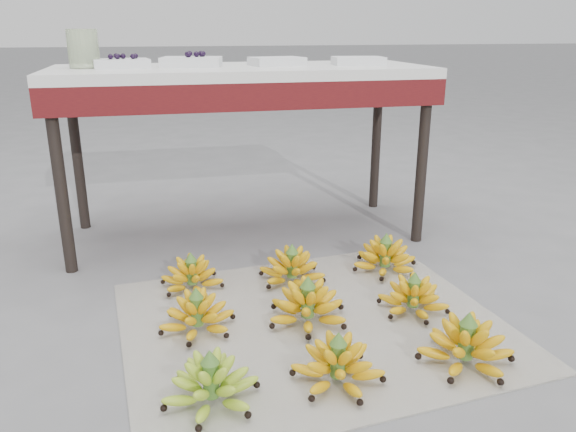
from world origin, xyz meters
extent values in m
plane|color=#606062|center=(0.00, 0.00, 0.00)|extent=(60.00, 60.00, 0.00)
cube|color=white|center=(0.06, 0.02, 0.00)|extent=(1.35, 1.17, 0.01)
ellipsoid|color=#88BF2A|center=(-0.32, -0.33, 0.04)|extent=(0.26, 0.26, 0.08)
ellipsoid|color=#88BF2A|center=(-0.32, -0.33, 0.08)|extent=(0.18, 0.18, 0.06)
ellipsoid|color=#88BF2A|center=(-0.32, -0.33, 0.11)|extent=(0.12, 0.12, 0.05)
cylinder|color=#447027|center=(-0.32, -0.33, 0.08)|extent=(0.04, 0.04, 0.11)
cone|color=#447027|center=(-0.32, -0.33, 0.15)|extent=(0.05, 0.05, 0.04)
ellipsoid|color=#E3A504|center=(0.04, -0.32, 0.04)|extent=(0.31, 0.31, 0.08)
ellipsoid|color=#E3A504|center=(0.04, -0.32, 0.08)|extent=(0.22, 0.22, 0.06)
ellipsoid|color=#E3A504|center=(0.04, -0.32, 0.11)|extent=(0.14, 0.14, 0.05)
cylinder|color=#447027|center=(0.04, -0.32, 0.08)|extent=(0.04, 0.04, 0.11)
cone|color=#447027|center=(0.04, -0.32, 0.15)|extent=(0.05, 0.05, 0.04)
ellipsoid|color=#E3A504|center=(0.44, -0.32, 0.05)|extent=(0.36, 0.36, 0.08)
ellipsoid|color=#E3A504|center=(0.44, -0.32, 0.08)|extent=(0.25, 0.25, 0.06)
ellipsoid|color=#E3A504|center=(0.44, -0.32, 0.12)|extent=(0.17, 0.17, 0.05)
cylinder|color=#447027|center=(0.44, -0.32, 0.08)|extent=(0.05, 0.05, 0.11)
cone|color=#447027|center=(0.44, -0.32, 0.16)|extent=(0.05, 0.05, 0.04)
ellipsoid|color=#E3A504|center=(-0.32, 0.06, 0.04)|extent=(0.27, 0.27, 0.07)
ellipsoid|color=#E3A504|center=(-0.32, 0.06, 0.08)|extent=(0.19, 0.19, 0.06)
ellipsoid|color=#E3A504|center=(-0.32, 0.06, 0.11)|extent=(0.13, 0.13, 0.05)
cylinder|color=#447027|center=(-0.32, 0.06, 0.08)|extent=(0.04, 0.04, 0.10)
cone|color=#447027|center=(-0.32, 0.06, 0.14)|extent=(0.05, 0.05, 0.04)
ellipsoid|color=#E3A504|center=(0.05, 0.03, 0.05)|extent=(0.32, 0.32, 0.08)
ellipsoid|color=#E3A504|center=(0.05, 0.03, 0.08)|extent=(0.22, 0.22, 0.06)
ellipsoid|color=#E3A504|center=(0.05, 0.03, 0.12)|extent=(0.15, 0.15, 0.05)
cylinder|color=#447027|center=(0.05, 0.03, 0.08)|extent=(0.05, 0.05, 0.11)
cone|color=#447027|center=(0.05, 0.03, 0.16)|extent=(0.05, 0.05, 0.04)
ellipsoid|color=#E3A504|center=(0.43, 0.02, 0.04)|extent=(0.27, 0.27, 0.07)
ellipsoid|color=#E3A504|center=(0.43, 0.02, 0.07)|extent=(0.19, 0.19, 0.05)
ellipsoid|color=#E3A504|center=(0.43, 0.02, 0.10)|extent=(0.12, 0.12, 0.05)
cylinder|color=#447027|center=(0.43, 0.02, 0.07)|extent=(0.04, 0.04, 0.10)
cone|color=#447027|center=(0.43, 0.02, 0.14)|extent=(0.05, 0.05, 0.04)
ellipsoid|color=#E3A504|center=(-0.32, 0.39, 0.04)|extent=(0.29, 0.29, 0.07)
ellipsoid|color=#E3A504|center=(-0.32, 0.39, 0.07)|extent=(0.21, 0.21, 0.05)
ellipsoid|color=#E3A504|center=(-0.32, 0.39, 0.10)|extent=(0.13, 0.13, 0.04)
cylinder|color=#447027|center=(-0.32, 0.39, 0.07)|extent=(0.04, 0.04, 0.10)
cone|color=#447027|center=(-0.32, 0.39, 0.14)|extent=(0.05, 0.05, 0.04)
ellipsoid|color=#E3A504|center=(0.07, 0.36, 0.04)|extent=(0.30, 0.30, 0.08)
ellipsoid|color=#E3A504|center=(0.07, 0.36, 0.08)|extent=(0.21, 0.21, 0.06)
ellipsoid|color=#E3A504|center=(0.07, 0.36, 0.11)|extent=(0.14, 0.14, 0.05)
cylinder|color=#447027|center=(0.07, 0.36, 0.08)|extent=(0.04, 0.04, 0.11)
cone|color=#447027|center=(0.07, 0.36, 0.15)|extent=(0.05, 0.05, 0.04)
ellipsoid|color=#E3A504|center=(0.47, 0.37, 0.05)|extent=(0.33, 0.33, 0.08)
ellipsoid|color=#E3A504|center=(0.47, 0.37, 0.08)|extent=(0.23, 0.23, 0.06)
ellipsoid|color=#E3A504|center=(0.47, 0.37, 0.11)|extent=(0.15, 0.15, 0.05)
cylinder|color=#447027|center=(0.47, 0.37, 0.08)|extent=(0.04, 0.04, 0.11)
cone|color=#447027|center=(0.47, 0.37, 0.15)|extent=(0.05, 0.05, 0.04)
cylinder|color=black|center=(-0.79, 0.67, 0.38)|extent=(0.05, 0.05, 0.75)
cylinder|color=black|center=(0.75, 0.67, 0.38)|extent=(0.05, 0.05, 0.75)
cylinder|color=black|center=(-0.79, 1.22, 0.38)|extent=(0.05, 0.05, 0.75)
cylinder|color=black|center=(0.75, 1.22, 0.38)|extent=(0.05, 0.05, 0.75)
cube|color=#5D1211|center=(-0.02, 0.95, 0.70)|extent=(1.66, 0.66, 0.11)
cube|color=silver|center=(-0.02, 0.95, 0.77)|extent=(1.66, 0.66, 0.04)
cube|color=silver|center=(-0.53, 0.96, 0.81)|extent=(0.25, 0.20, 0.04)
sphere|color=black|center=(-0.54, 0.93, 0.84)|extent=(0.02, 0.02, 0.02)
sphere|color=black|center=(-0.48, 0.93, 0.84)|extent=(0.02, 0.02, 0.02)
sphere|color=black|center=(-0.55, 1.00, 0.84)|extent=(0.02, 0.02, 0.02)
sphere|color=black|center=(-0.57, 0.95, 0.84)|extent=(0.02, 0.02, 0.02)
sphere|color=black|center=(-0.48, 0.94, 0.84)|extent=(0.02, 0.02, 0.02)
sphere|color=black|center=(-0.52, 0.99, 0.84)|extent=(0.02, 0.02, 0.02)
sphere|color=black|center=(-0.52, 0.95, 0.84)|extent=(0.02, 0.02, 0.02)
sphere|color=black|center=(-0.47, 0.97, 0.84)|extent=(0.02, 0.02, 0.02)
sphere|color=black|center=(-0.54, 0.96, 0.84)|extent=(0.02, 0.02, 0.02)
sphere|color=black|center=(-0.54, 0.96, 0.84)|extent=(0.02, 0.02, 0.02)
sphere|color=black|center=(-0.57, 0.93, 0.84)|extent=(0.02, 0.02, 0.02)
cube|color=silver|center=(-0.23, 0.97, 0.81)|extent=(0.29, 0.23, 0.04)
sphere|color=black|center=(-0.24, 1.02, 0.85)|extent=(0.02, 0.02, 0.02)
sphere|color=black|center=(-0.25, 0.94, 0.85)|extent=(0.02, 0.02, 0.02)
sphere|color=black|center=(-0.18, 0.99, 0.85)|extent=(0.02, 0.02, 0.02)
sphere|color=black|center=(-0.19, 0.97, 0.85)|extent=(0.02, 0.02, 0.02)
sphere|color=black|center=(-0.21, 0.95, 0.85)|extent=(0.02, 0.02, 0.02)
sphere|color=black|center=(-0.19, 1.01, 0.85)|extent=(0.02, 0.02, 0.02)
sphere|color=black|center=(-0.25, 0.94, 0.85)|extent=(0.02, 0.02, 0.02)
cube|color=silver|center=(0.15, 0.96, 0.81)|extent=(0.25, 0.20, 0.04)
cube|color=silver|center=(0.52, 0.91, 0.81)|extent=(0.24, 0.19, 0.04)
cylinder|color=beige|center=(-0.68, 0.98, 0.87)|extent=(0.16, 0.16, 0.16)
camera|label=1|loc=(-0.41, -1.61, 0.96)|focal=35.00mm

